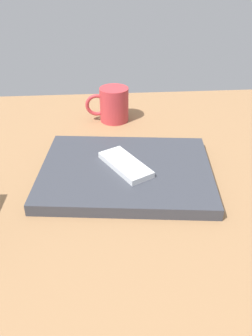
% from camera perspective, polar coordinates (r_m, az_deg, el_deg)
% --- Properties ---
extents(desk_surface, '(1.20, 0.80, 0.03)m').
position_cam_1_polar(desk_surface, '(0.73, -1.05, -0.15)').
color(desk_surface, olive).
rests_on(desk_surface, ground).
extents(laptop_closed, '(0.35, 0.28, 0.02)m').
position_cam_1_polar(laptop_closed, '(0.67, 0.00, -0.65)').
color(laptop_closed, '#33353D').
rests_on(laptop_closed, desk_surface).
extents(cell_phone_on_laptop, '(0.10, 0.13, 0.01)m').
position_cam_1_polar(cell_phone_on_laptop, '(0.66, -0.11, 0.60)').
color(cell_phone_on_laptop, silver).
rests_on(cell_phone_on_laptop, laptop_closed).
extents(coffee_mug, '(0.10, 0.07, 0.09)m').
position_cam_1_polar(coffee_mug, '(0.89, -2.39, 10.36)').
color(coffee_mug, '#B23338').
rests_on(coffee_mug, desk_surface).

